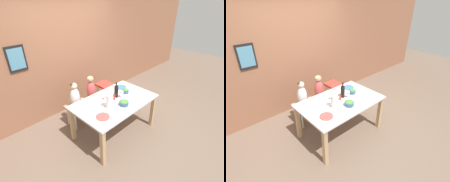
# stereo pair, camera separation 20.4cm
# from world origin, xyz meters

# --- Properties ---
(ground_plane) EXTENTS (14.00, 14.00, 0.00)m
(ground_plane) POSITION_xyz_m (0.00, 0.00, 0.00)
(ground_plane) COLOR #705B4C
(wall_back) EXTENTS (10.00, 0.09, 2.70)m
(wall_back) POSITION_xyz_m (-0.00, 1.45, 1.35)
(wall_back) COLOR #8E5B42
(wall_back) RESTS_ON ground_plane
(dining_table) EXTENTS (1.54, 0.96, 0.75)m
(dining_table) POSITION_xyz_m (0.00, 0.00, 0.65)
(dining_table) COLOR silver
(dining_table) RESTS_ON ground_plane
(chair_far_left) EXTENTS (0.36, 0.42, 0.46)m
(chair_far_left) POSITION_xyz_m (-0.39, 0.74, 0.38)
(chair_far_left) COLOR silver
(chair_far_left) RESTS_ON ground_plane
(chair_far_center) EXTENTS (0.36, 0.42, 0.46)m
(chair_far_center) POSITION_xyz_m (0.04, 0.74, 0.38)
(chair_far_center) COLOR silver
(chair_far_center) RESTS_ON ground_plane
(chair_right_highchair) EXTENTS (0.31, 0.36, 0.68)m
(chair_right_highchair) POSITION_xyz_m (0.45, 0.74, 0.53)
(chair_right_highchair) COLOR silver
(chair_right_highchair) RESTS_ON ground_plane
(person_child_left) EXTENTS (0.21, 0.18, 0.55)m
(person_child_left) POSITION_xyz_m (-0.39, 0.74, 0.73)
(person_child_left) COLOR silver
(person_child_left) RESTS_ON chair_far_left
(person_child_center) EXTENTS (0.21, 0.18, 0.55)m
(person_child_center) POSITION_xyz_m (0.04, 0.74, 0.73)
(person_child_center) COLOR #C64C4C
(person_child_center) RESTS_ON chair_far_center
(wine_bottle) EXTENTS (0.08, 0.08, 0.31)m
(wine_bottle) POSITION_xyz_m (0.13, 0.08, 0.87)
(wine_bottle) COLOR black
(wine_bottle) RESTS_ON dining_table
(paper_towel_roll) EXTENTS (0.12, 0.12, 0.25)m
(paper_towel_roll) POSITION_xyz_m (-0.23, -0.08, 0.88)
(paper_towel_roll) COLOR white
(paper_towel_roll) RESTS_ON dining_table
(wine_glass_near) EXTENTS (0.07, 0.07, 0.15)m
(wine_glass_near) POSITION_xyz_m (0.19, -0.01, 0.86)
(wine_glass_near) COLOR white
(wine_glass_near) RESTS_ON dining_table
(wine_glass_far) EXTENTS (0.07, 0.07, 0.15)m
(wine_glass_far) POSITION_xyz_m (-0.10, 0.15, 0.86)
(wine_glass_far) COLOR white
(wine_glass_far) RESTS_ON dining_table
(salad_bowl_large) EXTENTS (0.18, 0.18, 0.09)m
(salad_bowl_large) POSITION_xyz_m (0.01, -0.22, 0.80)
(salad_bowl_large) COLOR #335675
(salad_bowl_large) RESTS_ON dining_table
(salad_bowl_small) EXTENTS (0.14, 0.14, 0.09)m
(salad_bowl_small) POSITION_xyz_m (0.37, 0.06, 0.80)
(salad_bowl_small) COLOR #335675
(salad_bowl_small) RESTS_ON dining_table
(dinner_plate_front_left) EXTENTS (0.23, 0.23, 0.01)m
(dinner_plate_front_left) POSITION_xyz_m (-0.50, -0.21, 0.76)
(dinner_plate_front_left) COLOR #D14C47
(dinner_plate_front_left) RESTS_ON dining_table
(dinner_plate_back_left) EXTENTS (0.23, 0.23, 0.01)m
(dinner_plate_back_left) POSITION_xyz_m (-0.42, 0.25, 0.76)
(dinner_plate_back_left) COLOR silver
(dinner_plate_back_left) RESTS_ON dining_table
(dinner_plate_back_right) EXTENTS (0.23, 0.23, 0.01)m
(dinner_plate_back_right) POSITION_xyz_m (0.49, 0.28, 0.76)
(dinner_plate_back_right) COLOR teal
(dinner_plate_back_right) RESTS_ON dining_table
(condiment_bottle_hot_sauce) EXTENTS (0.04, 0.04, 0.14)m
(condiment_bottle_hot_sauce) POSITION_xyz_m (0.02, 0.03, 0.82)
(condiment_bottle_hot_sauce) COLOR red
(condiment_bottle_hot_sauce) RESTS_ON dining_table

